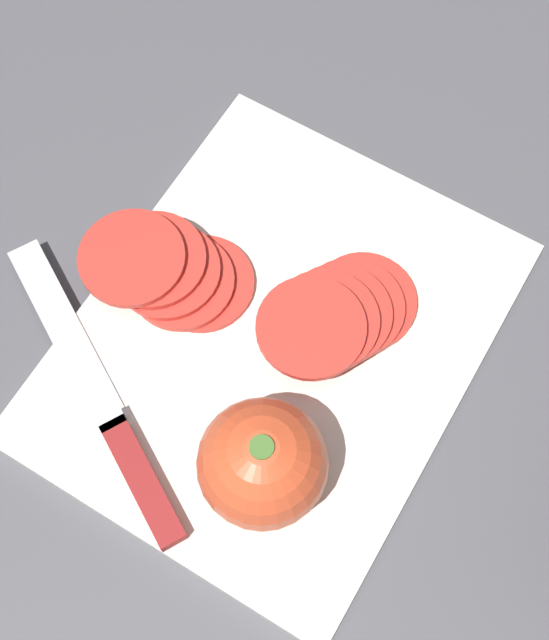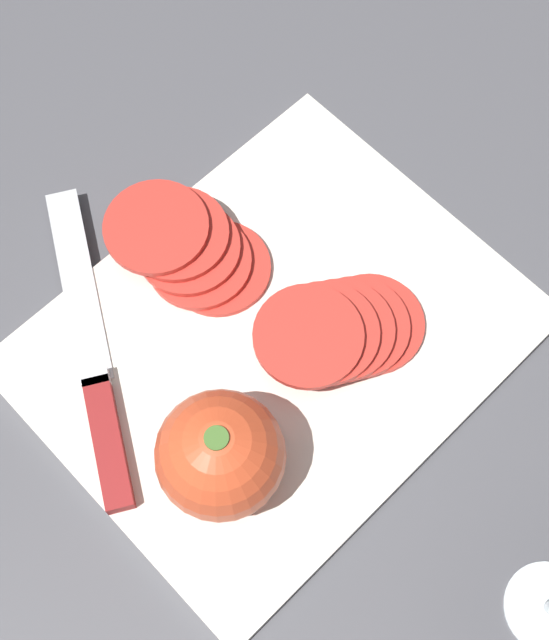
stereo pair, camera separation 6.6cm
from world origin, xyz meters
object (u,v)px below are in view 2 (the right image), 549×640
at_px(knife, 100,401).
at_px(whole_tomato, 220,455).
at_px(tomato_slice_stack_near, 188,248).
at_px(tomato_slice_stack_far, 340,330).

bearing_deg(knife, whole_tomato, -133.31).
bearing_deg(tomato_slice_stack_near, tomato_slice_stack_far, 105.45).
distance_m(whole_tomato, tomato_slice_stack_near, 0.18).
xyz_separation_m(whole_tomato, knife, (0.03, -0.10, -0.04)).
xyz_separation_m(whole_tomato, tomato_slice_stack_near, (-0.10, -0.15, -0.03)).
xyz_separation_m(tomato_slice_stack_near, tomato_slice_stack_far, (-0.04, 0.13, 0.00)).
bearing_deg(tomato_slice_stack_near, knife, 19.38).
relative_size(whole_tomato, knife, 0.37).
bearing_deg(tomato_slice_stack_far, tomato_slice_stack_near, -74.55).
distance_m(whole_tomato, tomato_slice_stack_far, 0.14).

